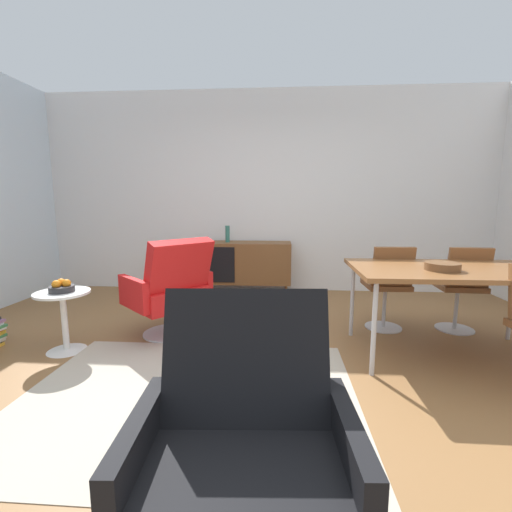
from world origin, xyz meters
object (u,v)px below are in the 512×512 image
armchair_black_shell (245,441)px  dining_chair_back_right (461,285)px  sideboard (233,262)px  dining_table (454,273)px  lounge_chair_red (170,288)px  fruit_bowl (62,287)px  wooden_bowl_on_table (442,266)px  side_table_round (64,314)px  vase_cobalt (228,234)px  dining_chair_back_left (388,284)px

armchair_black_shell → dining_chair_back_right: bearing=51.7°
sideboard → dining_chair_back_right: dining_chair_back_right is taller
dining_table → armchair_black_shell: size_ratio=1.69×
lounge_chair_red → fruit_bowl: lounge_chair_red is taller
wooden_bowl_on_table → lounge_chair_red: bearing=171.1°
sideboard → side_table_round: (-1.17, -2.02, -0.12)m
lounge_chair_red → side_table_round: size_ratio=1.82×
dining_table → side_table_round: size_ratio=3.08×
vase_cobalt → side_table_round: bearing=-118.4°
wooden_bowl_on_table → dining_chair_back_right: bearing=53.3°
wooden_bowl_on_table → lounge_chair_red: lounge_chair_red is taller
vase_cobalt → fruit_bowl: (-1.10, -2.03, -0.27)m
dining_chair_back_left → armchair_black_shell: armchair_black_shell is taller
vase_cobalt → dining_chair_back_left: size_ratio=0.27×
dining_chair_back_left → side_table_round: bearing=-166.5°
fruit_bowl → dining_chair_back_left: bearing=13.5°
wooden_bowl_on_table → side_table_round: bearing=-179.4°
vase_cobalt → fruit_bowl: bearing=-118.5°
side_table_round → fruit_bowl: bearing=130.3°
side_table_round → dining_table: bearing=2.4°
vase_cobalt → dining_chair_back_right: vase_cobalt is taller
fruit_bowl → sideboard: bearing=60.0°
dining_chair_back_left → fruit_bowl: bearing=-166.5°
dining_table → fruit_bowl: size_ratio=8.00×
dining_chair_back_left → side_table_round: 2.97m
wooden_bowl_on_table → vase_cobalt: bearing=134.9°
vase_cobalt → wooden_bowl_on_table: bearing=-45.1°
dining_table → dining_chair_back_right: size_ratio=1.87×
dining_table → side_table_round: dining_table is taller
vase_cobalt → armchair_black_shell: size_ratio=0.24×
dining_chair_back_left → wooden_bowl_on_table: bearing=-72.9°
side_table_round → fruit_bowl: (-0.00, 0.00, 0.24)m
wooden_bowl_on_table → fruit_bowl: 3.09m
sideboard → lounge_chair_red: (-0.37, -1.63, 0.03)m
armchair_black_shell → lounge_chair_red: bearing=113.9°
dining_table → side_table_round: 3.26m
vase_cobalt → wooden_bowl_on_table: (1.99, -1.99, -0.06)m
dining_chair_back_right → fruit_bowl: dining_chair_back_right is taller
armchair_black_shell → side_table_round: (-1.71, 1.67, -0.15)m
armchair_black_shell → dining_chair_back_left: bearing=63.7°
dining_chair_back_right → sideboard: bearing=151.1°
dining_table → lounge_chair_red: lounge_chair_red is taller
wooden_bowl_on_table → side_table_round: (-3.09, -0.03, -0.45)m
wooden_bowl_on_table → lounge_chair_red: size_ratio=0.27×
vase_cobalt → dining_table: vase_cobalt is taller
dining_chair_back_left → fruit_bowl: dining_chair_back_left is taller
sideboard → fruit_bowl: bearing=-120.0°
wooden_bowl_on_table → side_table_round: 3.12m
dining_table → fruit_bowl: dining_table is taller
dining_chair_back_right → armchair_black_shell: 3.01m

